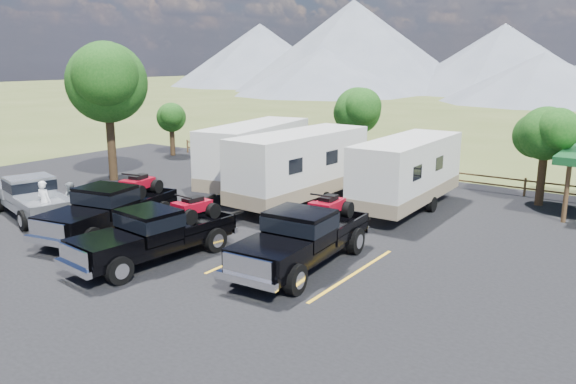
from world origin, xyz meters
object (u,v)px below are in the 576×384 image
Objects in this scene: trailer_left at (255,155)px; pickup_silver at (32,196)px; rig_left at (111,207)px; person_b at (71,201)px; rig_right at (304,235)px; rig_center at (156,232)px; trailer_right at (407,173)px; tree_big_nw at (107,83)px; trailer_center at (300,167)px; person_a at (44,202)px.

pickup_silver is at bearing -124.43° from trailer_left.
rig_left is 2.95m from person_b.
rig_left is 1.01× the size of rig_right.
rig_center is at bearing -155.19° from rig_right.
trailer_left reaches higher than trailer_right.
trailer_center is (12.05, 1.48, -3.73)m from tree_big_nw.
person_a is at bearing -125.94° from trailer_center.
trailer_right is (16.63, 3.50, -3.82)m from tree_big_nw.
tree_big_nw reaches higher than trailer_center.
trailer_right is at bearing 31.59° from person_b.
trailer_left is 6.08× the size of person_b.
rig_left reaches higher than person_b.
person_b is (1.81, 0.74, -0.11)m from pickup_silver.
person_a is (4.89, -7.35, -4.63)m from tree_big_nw.
trailer_center reaches higher than rig_left.
tree_big_nw is 9.65m from person_b.
rig_right is at bearing -179.41° from person_a.
trailer_center is at bearing 7.01° from tree_big_nw.
trailer_left is at bearing 79.90° from rig_left.
pickup_silver is (3.62, -7.17, -4.62)m from tree_big_nw.
trailer_center is 1.06× the size of trailer_right.
tree_big_nw is at bearing -170.46° from trailer_left.
trailer_left reaches higher than rig_left.
trailer_center is 5.01m from trailer_right.
rig_left is 9.49m from trailer_left.
person_b is at bearing 175.06° from rig_center.
pickup_silver is (-4.65, -10.03, -0.89)m from trailer_left.
tree_big_nw is 0.82× the size of trailer_right.
tree_big_nw reaches higher than rig_center.
trailer_left reaches higher than person_b.
person_a reaches higher than person_b.
trailer_left is at bearing 116.38° from rig_center.
pickup_silver is 1.29m from person_a.
trailer_center reaches higher than pickup_silver.
rig_center is at bearing -79.00° from trailer_left.
trailer_center reaches higher than trailer_right.
pickup_silver is (-8.62, 0.55, -0.06)m from rig_center.
tree_big_nw is 1.24× the size of pickup_silver.
person_b is (-6.62, -7.91, -0.99)m from trailer_center.
tree_big_nw is 0.78× the size of trailer_center.
pickup_silver is (-13.02, -10.67, -0.80)m from trailer_right.
person_a is 1.11× the size of person_b.
tree_big_nw is at bearing -139.05° from pickup_silver.
rig_left is at bearing -111.48° from trailer_center.
trailer_left is 4.02m from trailer_center.
trailer_left reaches higher than rig_center.
rig_center is at bearing -20.69° from person_b.
trailer_center is 5.46× the size of person_a.
rig_center reaches higher than person_a.
person_b is at bearing -129.23° from person_a.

